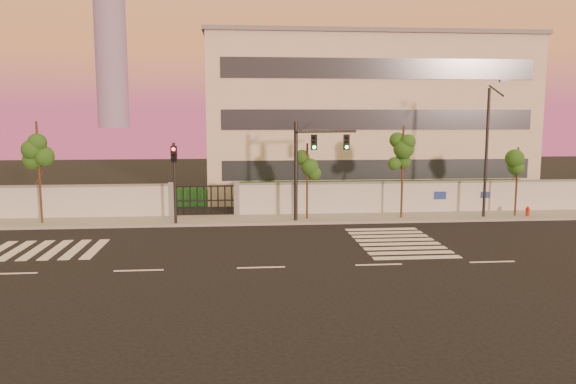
{
  "coord_description": "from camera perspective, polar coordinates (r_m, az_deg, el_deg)",
  "views": [
    {
      "loc": [
        -0.93,
        -22.72,
        6.29
      ],
      "look_at": [
        1.67,
        6.0,
        2.35
      ],
      "focal_mm": 35.0,
      "sensor_mm": 36.0,
      "label": 1
    }
  ],
  "objects": [
    {
      "name": "street_tree_e",
      "position": [
        34.38,
        11.63,
        4.08
      ],
      "size": [
        1.62,
        1.29,
        5.66
      ],
      "color": "#382314",
      "rests_on": "ground"
    },
    {
      "name": "fire_hydrant",
      "position": [
        37.59,
        23.17,
        -1.91
      ],
      "size": [
        0.29,
        0.28,
        0.74
      ],
      "rotation": [
        0.0,
        0.0,
        0.37
      ],
      "color": "#B3180B",
      "rests_on": "ground"
    },
    {
      "name": "road_markings",
      "position": [
        27.22,
        -6.44,
        -5.6
      ],
      "size": [
        57.0,
        7.62,
        0.02
      ],
      "color": "silver",
      "rests_on": "ground"
    },
    {
      "name": "street_tree_d",
      "position": [
        33.3,
        2.0,
        2.86
      ],
      "size": [
        1.54,
        1.22,
        4.66
      ],
      "color": "#382314",
      "rests_on": "ground"
    },
    {
      "name": "street_tree_c",
      "position": [
        34.91,
        -24.03,
        3.98
      ],
      "size": [
        1.56,
        1.24,
        5.96
      ],
      "color": "#382314",
      "rests_on": "ground"
    },
    {
      "name": "street_tree_f",
      "position": [
        37.01,
        22.3,
        2.44
      ],
      "size": [
        1.48,
        1.18,
        4.37
      ],
      "color": "#382314",
      "rests_on": "ground"
    },
    {
      "name": "perimeter_wall",
      "position": [
        35.12,
        -3.44,
        -0.77
      ],
      "size": [
        60.0,
        0.36,
        2.2
      ],
      "color": "#BBBDC2",
      "rests_on": "ground"
    },
    {
      "name": "ground",
      "position": [
        23.59,
        -2.76,
        -7.68
      ],
      "size": [
        120.0,
        120.0,
        0.0
      ],
      "primitive_type": "plane",
      "color": "black",
      "rests_on": "ground"
    },
    {
      "name": "streetlight_east",
      "position": [
        35.78,
        19.65,
        4.43
      ],
      "size": [
        0.49,
        1.99,
        8.28
      ],
      "color": "black",
      "rests_on": "ground"
    },
    {
      "name": "traffic_signal_secondary",
      "position": [
        32.44,
        -11.46,
        1.86
      ],
      "size": [
        0.37,
        0.35,
        4.77
      ],
      "rotation": [
        0.0,
        0.0,
        0.32
      ],
      "color": "black",
      "rests_on": "ground"
    },
    {
      "name": "sidewalk",
      "position": [
        33.81,
        -3.52,
        -2.82
      ],
      "size": [
        60.0,
        3.0,
        0.15
      ],
      "primitive_type": "cube",
      "color": "gray",
      "rests_on": "ground"
    },
    {
      "name": "distant_skyscraper",
      "position": [
        314.4,
        -17.72,
        17.63
      ],
      "size": [
        16.0,
        16.0,
        118.0
      ],
      "color": "slate",
      "rests_on": "ground"
    },
    {
      "name": "hedge_row",
      "position": [
        37.91,
        -1.96,
        -0.52
      ],
      "size": [
        41.0,
        4.25,
        1.8
      ],
      "color": "#103711",
      "rests_on": "ground"
    },
    {
      "name": "traffic_signal_main",
      "position": [
        32.77,
        2.11,
        3.35
      ],
      "size": [
        3.73,
        0.88,
        5.94
      ],
      "rotation": [
        0.0,
        0.0,
        0.2
      ],
      "color": "black",
      "rests_on": "ground"
    },
    {
      "name": "institutional_building",
      "position": [
        45.8,
        7.4,
        7.55
      ],
      "size": [
        24.4,
        12.4,
        12.25
      ],
      "color": "beige",
      "rests_on": "ground"
    }
  ]
}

